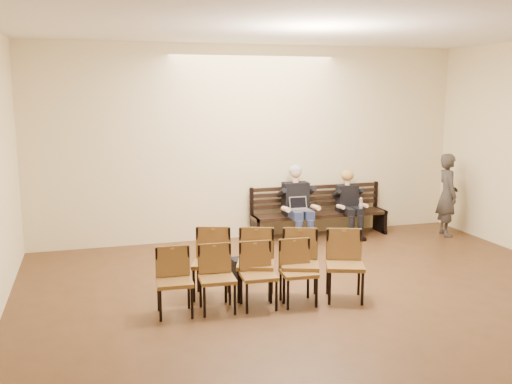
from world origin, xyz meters
TOP-DOWN VIEW (x-y plane):
  - ground at (0.00, 0.00)m, footprint 10.00×10.00m
  - room_walls at (0.00, 0.79)m, footprint 8.02×10.01m
  - bench at (1.19, 4.65)m, footprint 2.60×0.90m
  - seated_man at (0.69, 4.53)m, footprint 0.57×0.78m
  - seated_woman at (1.73, 4.53)m, footprint 0.47×0.65m
  - laptop at (0.68, 4.31)m, footprint 0.34×0.27m
  - water_bottle at (1.83, 4.25)m, footprint 0.06×0.06m
  - bag at (-0.78, 2.81)m, footprint 0.39×0.28m
  - passerby at (3.50, 4.05)m, footprint 0.57×0.73m
  - chair_row_front at (-0.60, 1.80)m, footprint 2.26×1.21m
  - chair_row_back at (-1.19, 1.58)m, footprint 2.02×0.56m

SIDE VIEW (x-z plane):
  - ground at x=0.00m, z-range 0.00..0.00m
  - bag at x=-0.78m, z-range 0.00..0.27m
  - bench at x=1.19m, z-range 0.00..0.45m
  - chair_row_back at x=-1.19m, z-range 0.00..0.82m
  - chair_row_front at x=-0.60m, z-range 0.00..0.91m
  - seated_woman at x=1.73m, z-range 0.00..1.10m
  - water_bottle at x=1.83m, z-range 0.45..0.66m
  - laptop at x=0.68m, z-range 0.45..0.69m
  - seated_man at x=0.69m, z-range 0.00..1.36m
  - passerby at x=3.50m, z-range 0.00..1.78m
  - room_walls at x=0.00m, z-range 0.78..4.29m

